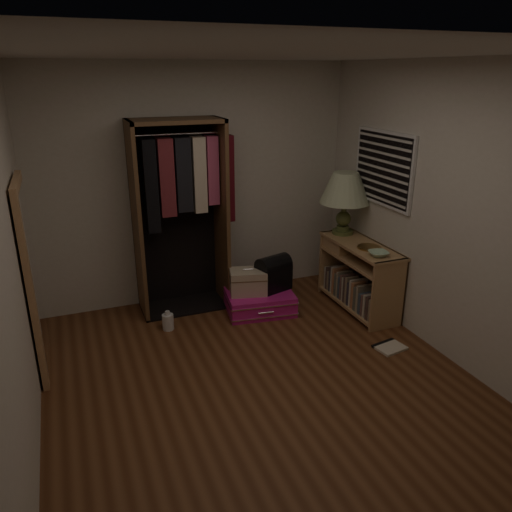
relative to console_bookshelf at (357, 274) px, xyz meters
name	(u,v)px	position (x,y,z in m)	size (l,w,h in m)	color
ground	(264,386)	(-1.53, -1.04, -0.39)	(4.00, 4.00, 0.00)	#532D17
room_walls	(273,212)	(-1.46, -1.00, 1.11)	(3.52, 4.02, 2.60)	beige
console_bookshelf	(357,274)	(0.00, 0.00, 0.00)	(0.42, 1.12, 0.75)	#A77D51
open_wardrobe	(182,198)	(-1.75, 0.73, 0.85)	(1.06, 0.50, 2.05)	brown
floor_mirror	(32,279)	(-3.24, -0.04, 0.46)	(0.06, 0.80, 1.70)	tan
pink_suitcase	(260,302)	(-1.05, 0.26, -0.28)	(0.80, 0.63, 0.22)	#C6187B
train_case	(248,282)	(-1.17, 0.30, -0.03)	(0.45, 0.36, 0.29)	tan
black_bag	(273,272)	(-0.88, 0.30, 0.03)	(0.41, 0.32, 0.39)	black
table_lamp	(345,189)	(0.01, 0.36, 0.87)	(0.74, 0.74, 0.70)	#475328
brass_tray	(369,247)	(0.01, -0.18, 0.37)	(0.25, 0.25, 0.01)	olive
ceramic_bowl	(378,254)	(-0.04, -0.42, 0.38)	(0.20, 0.20, 0.05)	#A7C6A5
white_jug	(168,322)	(-2.07, 0.23, -0.30)	(0.15, 0.15, 0.20)	silver
floor_book	(389,347)	(-0.19, -0.91, -0.38)	(0.31, 0.26, 0.03)	beige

